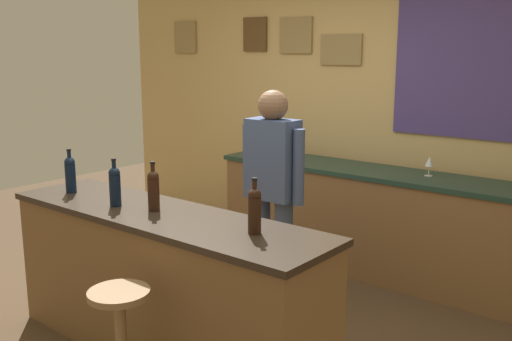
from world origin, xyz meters
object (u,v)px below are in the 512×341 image
at_px(wine_bottle_d, 255,209).
at_px(wine_glass_a, 254,141).
at_px(bar_stool, 121,330).
at_px(wine_glass_b, 429,162).
at_px(bartender, 272,188).
at_px(wine_bottle_c, 153,189).
at_px(wine_bottle_b, 115,185).
at_px(wine_bottle_a, 70,173).

relative_size(wine_bottle_d, wine_glass_a, 1.97).
relative_size(bar_stool, wine_glass_b, 4.39).
height_order(bartender, wine_bottle_c, bartender).
distance_m(wine_bottle_b, wine_bottle_c, 0.28).
height_order(bartender, wine_glass_a, bartender).
distance_m(bartender, wine_bottle_b, 1.09).
bearing_deg(wine_bottle_a, wine_glass_a, 92.81).
xyz_separation_m(bartender, wine_bottle_b, (-0.51, -0.96, 0.12)).
relative_size(wine_bottle_a, wine_glass_a, 1.97).
distance_m(wine_bottle_a, wine_glass_a, 2.13).
distance_m(wine_bottle_c, wine_bottle_d, 0.77).
height_order(bar_stool, wine_bottle_b, wine_bottle_b).
xyz_separation_m(bartender, wine_bottle_c, (-0.24, -0.88, 0.12)).
bearing_deg(wine_bottle_b, wine_glass_a, 106.25).
relative_size(bar_stool, wine_bottle_b, 2.22).
bearing_deg(wine_glass_b, wine_bottle_a, -127.77).
xyz_separation_m(wine_bottle_c, wine_bottle_d, (0.77, 0.03, 0.00)).
height_order(bar_stool, wine_bottle_a, wine_bottle_a).
xyz_separation_m(bar_stool, wine_glass_b, (0.52, 2.66, 0.55)).
height_order(wine_glass_a, wine_glass_b, same).
bearing_deg(wine_glass_a, bar_stool, -64.65).
bearing_deg(wine_glass_a, bartender, -46.48).
relative_size(wine_bottle_a, wine_glass_b, 1.97).
height_order(wine_bottle_a, wine_bottle_b, same).
relative_size(bartender, wine_bottle_d, 5.29).
bearing_deg(wine_glass_a, wine_bottle_c, -66.65).
height_order(wine_bottle_a, wine_glass_b, wine_bottle_a).
relative_size(wine_bottle_d, wine_glass_b, 1.97).
bearing_deg(wine_bottle_c, bar_stool, -57.79).
bearing_deg(wine_bottle_a, wine_bottle_d, 3.20).
bearing_deg(wine_bottle_c, wine_glass_a, 113.35).
bearing_deg(wine_glass_b, wine_glass_a, -179.33).
distance_m(wine_bottle_c, wine_glass_a, 2.26).
xyz_separation_m(bartender, wine_glass_b, (0.63, 1.22, 0.07)).
distance_m(bartender, wine_bottle_a, 1.40).
bearing_deg(wine_bottle_d, wine_bottle_b, -173.56).
height_order(wine_bottle_a, wine_glass_a, wine_bottle_a).
xyz_separation_m(wine_bottle_b, wine_glass_a, (-0.63, 2.16, -0.05)).
height_order(wine_bottle_d, wine_glass_b, wine_bottle_d).
relative_size(wine_bottle_c, wine_bottle_d, 1.00).
bearing_deg(wine_glass_b, wine_bottle_c, -112.62).
xyz_separation_m(bartender, wine_bottle_d, (0.52, -0.84, 0.12)).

